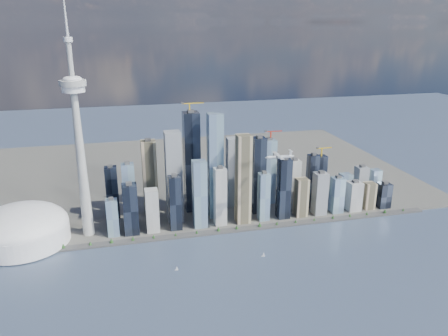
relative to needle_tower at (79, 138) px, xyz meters
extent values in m
plane|color=#35435D|center=(300.00, -310.00, -235.84)|extent=(4000.00, 4000.00, 0.00)
cube|color=#383838|center=(300.00, -60.00, -233.84)|extent=(1100.00, 22.00, 4.00)
cube|color=#4C4C47|center=(300.00, 390.00, -234.34)|extent=(1400.00, 900.00, 3.00)
cylinder|color=#3F2D1E|center=(-176.67, -60.00, -230.64)|extent=(1.00, 1.00, 2.40)
cone|color=#1A4A1A|center=(-176.67, -60.00, -227.04)|extent=(7.20, 7.20, 8.00)
cylinder|color=#3F2D1E|center=(-90.00, -60.00, -230.64)|extent=(1.00, 1.00, 2.40)
cone|color=#1A4A1A|center=(-90.00, -60.00, -227.04)|extent=(7.20, 7.20, 8.00)
cylinder|color=#3F2D1E|center=(-3.33, -60.00, -230.64)|extent=(1.00, 1.00, 2.40)
cone|color=#1A4A1A|center=(-3.33, -60.00, -227.04)|extent=(7.20, 7.20, 8.00)
cylinder|color=#3F2D1E|center=(83.33, -60.00, -230.64)|extent=(1.00, 1.00, 2.40)
cone|color=#1A4A1A|center=(83.33, -60.00, -227.04)|extent=(7.20, 7.20, 8.00)
cylinder|color=#3F2D1E|center=(170.00, -60.00, -230.64)|extent=(1.00, 1.00, 2.40)
cone|color=#1A4A1A|center=(170.00, -60.00, -227.04)|extent=(7.20, 7.20, 8.00)
cylinder|color=#3F2D1E|center=(256.67, -60.00, -230.64)|extent=(1.00, 1.00, 2.40)
cone|color=#1A4A1A|center=(256.67, -60.00, -227.04)|extent=(7.20, 7.20, 8.00)
cylinder|color=#3F2D1E|center=(343.33, -60.00, -230.64)|extent=(1.00, 1.00, 2.40)
cone|color=#1A4A1A|center=(343.33, -60.00, -227.04)|extent=(7.20, 7.20, 8.00)
cylinder|color=#3F2D1E|center=(430.00, -60.00, -230.64)|extent=(1.00, 1.00, 2.40)
cone|color=#1A4A1A|center=(430.00, -60.00, -227.04)|extent=(7.20, 7.20, 8.00)
cylinder|color=#3F2D1E|center=(516.67, -60.00, -230.64)|extent=(1.00, 1.00, 2.40)
cone|color=#1A4A1A|center=(516.67, -60.00, -227.04)|extent=(7.20, 7.20, 8.00)
cylinder|color=#3F2D1E|center=(603.33, -60.00, -230.64)|extent=(1.00, 1.00, 2.40)
cone|color=#1A4A1A|center=(603.33, -60.00, -227.04)|extent=(7.20, 7.20, 8.00)
cylinder|color=#3F2D1E|center=(690.00, -60.00, -230.64)|extent=(1.00, 1.00, 2.40)
cone|color=#1A4A1A|center=(690.00, -60.00, -227.04)|extent=(7.20, 7.20, 8.00)
cylinder|color=#3F2D1E|center=(776.67, -60.00, -230.64)|extent=(1.00, 1.00, 2.40)
cone|color=#1A4A1A|center=(776.67, -60.00, -227.04)|extent=(7.20, 7.20, 8.00)
cube|color=black|center=(100.00, -20.00, -171.69)|extent=(34.00, 34.00, 122.30)
cube|color=#7A96B8|center=(100.00, 30.00, -155.01)|extent=(30.00, 30.00, 155.65)
cube|color=#B2B1AD|center=(150.00, -20.00, -180.03)|extent=(30.00, 30.00, 105.62)
cube|color=tan|center=(150.00, 85.00, -135.56)|extent=(36.00, 36.00, 194.56)
cube|color=gray|center=(205.00, 30.00, -118.88)|extent=(38.00, 38.00, 227.92)
cube|color=black|center=(205.00, -20.00, -166.13)|extent=(28.00, 28.00, 133.42)
cube|color=#7A96B8|center=(260.00, -20.00, -149.45)|extent=(32.00, 32.00, 166.77)
cube|color=black|center=(260.00, 85.00, -102.20)|extent=(40.00, 40.00, 261.27)
cube|color=#7A96B8|center=(315.00, 30.00, -99.42)|extent=(36.00, 36.00, 266.83)
cube|color=#B2B1AD|center=(315.00, -20.00, -160.57)|extent=(28.00, 28.00, 144.53)
cube|color=tan|center=(370.00, -20.00, -121.66)|extent=(34.00, 34.00, 222.36)
cube|color=gray|center=(370.00, 85.00, -138.34)|extent=(30.00, 30.00, 189.00)
cube|color=black|center=(425.00, 30.00, -132.78)|extent=(32.00, 32.00, 200.12)
cube|color=#7A96B8|center=(425.00, -20.00, -171.69)|extent=(26.00, 26.00, 122.30)
cube|color=black|center=(475.00, -20.00, -155.01)|extent=(30.00, 30.00, 155.65)
cube|color=#7A96B8|center=(475.00, 85.00, -143.90)|extent=(34.00, 34.00, 177.89)
cube|color=#B2B1AD|center=(525.00, 30.00, -166.13)|extent=(28.00, 28.00, 133.42)
cube|color=tan|center=(525.00, -20.00, -182.81)|extent=(30.00, 30.00, 100.06)
cube|color=gray|center=(575.00, -20.00, -177.25)|extent=(32.00, 32.00, 111.18)
cube|color=black|center=(575.00, 30.00, -160.57)|extent=(26.00, 26.00, 144.53)
cube|color=#7A96B8|center=(625.00, -20.00, -185.59)|extent=(30.00, 30.00, 94.50)
cube|color=black|center=(625.00, 85.00, -171.69)|extent=(28.00, 28.00, 122.30)
cube|color=#7A96B8|center=(675.00, 30.00, -191.15)|extent=(30.00, 30.00, 83.38)
cube|color=#B2B1AD|center=(675.00, -20.00, -193.93)|extent=(34.00, 34.00, 77.83)
cube|color=tan|center=(720.00, -20.00, -196.71)|extent=(28.00, 28.00, 72.27)
cube|color=gray|center=(720.00, 30.00, -182.81)|extent=(30.00, 30.00, 100.06)
cube|color=black|center=(765.00, -20.00, -199.48)|extent=(32.00, 32.00, 66.71)
cube|color=#7A96B8|center=(765.00, 30.00, -188.37)|extent=(26.00, 26.00, 88.94)
cube|color=black|center=(60.00, 85.00, -166.13)|extent=(30.00, 30.00, 133.42)
cube|color=#7A96B8|center=(60.00, -20.00, -188.37)|extent=(26.00, 26.00, 88.94)
cube|color=gold|center=(260.00, 85.00, 39.43)|extent=(3.00, 3.00, 22.00)
cube|color=gold|center=(268.25, 85.00, 50.43)|extent=(55.00, 2.20, 2.20)
cube|color=#383838|center=(243.50, 85.00, 52.43)|extent=(6.00, 4.00, 4.00)
cube|color=red|center=(475.00, 85.00, -43.95)|extent=(3.00, 3.00, 22.00)
cube|color=red|center=(482.20, 85.00, -32.95)|extent=(48.00, 2.20, 2.20)
cube|color=#383838|center=(460.60, 85.00, -30.95)|extent=(6.00, 4.00, 4.00)
cube|color=gold|center=(625.00, 85.00, -99.54)|extent=(3.00, 3.00, 22.00)
cube|color=gold|center=(631.75, 85.00, -88.54)|extent=(45.00, 2.20, 2.20)
cube|color=#383838|center=(611.50, 85.00, -86.54)|extent=(6.00, 4.00, 4.00)
cone|color=#9A9A95|center=(0.00, 0.00, -62.84)|extent=(26.00, 26.00, 340.00)
cylinder|color=white|center=(0.00, 0.00, 107.16)|extent=(48.00, 48.00, 14.00)
cylinder|color=#9A9A95|center=(0.00, 0.00, 119.16)|extent=(56.00, 56.00, 12.00)
ellipsoid|color=white|center=(0.00, 0.00, 127.16)|extent=(40.00, 40.00, 14.00)
cylinder|color=#9A9A95|center=(0.00, 0.00, 167.16)|extent=(11.00, 11.00, 80.00)
cylinder|color=white|center=(0.00, 0.00, 207.16)|extent=(18.00, 18.00, 10.00)
cone|color=silver|center=(0.00, 0.00, 265.16)|extent=(7.00, 7.00, 105.00)
cylinder|color=white|center=(-140.00, -10.00, -210.84)|extent=(200.00, 200.00, 44.00)
ellipsoid|color=white|center=(-140.00, -10.00, -188.84)|extent=(200.00, 200.00, 84.00)
cylinder|color=silver|center=(428.04, -103.66, -43.19)|extent=(55.73, 8.47, 6.84)
cone|color=silver|center=(399.20, -102.81, -43.19)|extent=(7.68, 7.06, 6.84)
cone|color=silver|center=(457.94, -104.54, -43.19)|extent=(10.88, 7.15, 6.84)
cube|color=silver|center=(425.90, -103.60, -39.56)|extent=(10.31, 60.06, 1.07)
cylinder|color=silver|center=(425.55, -115.34, -41.27)|extent=(11.86, 4.19, 3.85)
cylinder|color=silver|center=(426.25, -91.85, -41.27)|extent=(11.86, 4.19, 3.85)
cylinder|color=#3F3F3F|center=(419.15, -115.15, -41.27)|extent=(0.57, 8.55, 8.55)
cylinder|color=#3F3F3F|center=(419.84, -91.66, -41.27)|extent=(0.57, 8.55, 8.55)
cube|color=silver|center=(454.74, -104.45, -36.36)|extent=(6.01, 1.03, 11.75)
cube|color=silver|center=(454.74, -104.45, -30.37)|extent=(5.27, 19.36, 0.75)
cube|color=white|center=(179.40, -202.08, -235.40)|extent=(6.85, 3.61, 0.88)
cylinder|color=#999999|center=(179.40, -202.08, -230.37)|extent=(0.26, 0.26, 9.85)
cube|color=white|center=(367.12, -190.93, -235.38)|extent=(7.12, 4.04, 0.91)
cylinder|color=#999999|center=(367.12, -190.93, -230.16)|extent=(0.27, 0.27, 10.23)
camera|label=1|loc=(92.33, -973.60, 240.41)|focal=35.00mm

